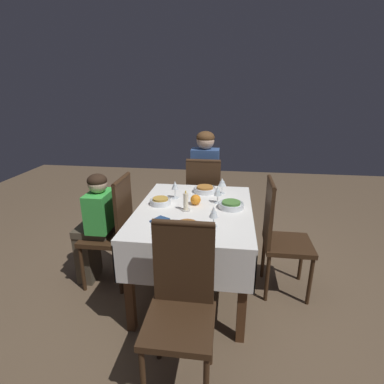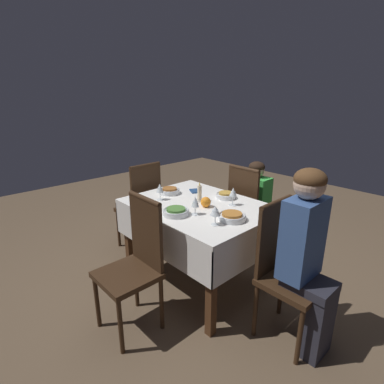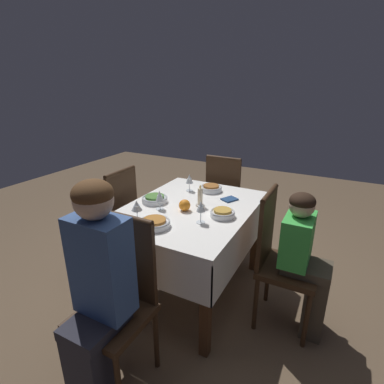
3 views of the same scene
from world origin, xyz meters
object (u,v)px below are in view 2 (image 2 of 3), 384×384
Objects in this scene: chair_north at (248,208)px; chair_west at (142,204)px; dining_table at (198,216)px; bowl_north at (226,195)px; wine_glass_south at (195,202)px; wine_glass_north at (233,193)px; person_child_green at (258,203)px; wine_glass_west at (160,189)px; napkin_red_folded at (195,191)px; person_adult_denim at (308,253)px; bowl_south at (176,212)px; bowl_west at (169,191)px; chair_east at (284,266)px; chair_south at (135,260)px; orange_fruit at (206,202)px; candle_centerpiece at (200,194)px; bowl_east at (232,216)px; wine_glass_east at (215,211)px.

chair_west is at bearing 40.52° from chair_north.
bowl_north is (0.05, 0.29, 0.14)m from dining_table.
wine_glass_north is at bearing 79.85° from wine_glass_south.
person_child_green is (0.86, 0.91, 0.02)m from chair_west.
wine_glass_west is 1.01× the size of napkin_red_folded.
bowl_south is (-0.95, -0.29, 0.08)m from person_adult_denim.
wine_glass_north is 0.84× the size of bowl_west.
wine_glass_west is 1.02× the size of wine_glass_south.
person_child_green is (-0.84, 0.87, 0.02)m from chair_east.
person_child_green reaches higher than bowl_north.
person_adult_denim reaches higher than wine_glass_west.
chair_west is at bearing 144.08° from chair_south.
chair_north is 1.13m from chair_west.
chair_north is 0.61m from napkin_red_folded.
napkin_red_folded is at bearing 141.00° from dining_table.
person_adult_denim reaches higher than bowl_south.
orange_fruit reaches higher than napkin_red_folded.
wine_glass_west is at bearing -128.47° from bowl_north.
wine_glass_south is 0.89× the size of candle_centerpiece.
chair_north reaches higher than dining_table.
person_adult_denim is 1.23× the size of person_child_green.
bowl_south is 0.37m from candle_centerpiece.
bowl_west is (-0.40, -0.00, 0.14)m from dining_table.
chair_west is 0.85m from candle_centerpiece.
bowl_east is 1.38× the size of wine_glass_west.
person_adult_denim is 7.41× the size of candle_centerpiece.
bowl_east is 1.40× the size of napkin_red_folded.
wine_glass_east is at bearing 58.51° from chair_south.
wine_glass_west is at bearing 126.75° from chair_south.
chair_east is 1.10m from chair_north.
chair_west is 6.32× the size of wine_glass_north.
wine_glass_south reaches higher than dining_table.
chair_east is at bearing -11.09° from napkin_red_folded.
person_adult_denim is at bearing 0.04° from dining_table.
bowl_south is 1.37× the size of wine_glass_south.
chair_east reaches higher than dining_table.
orange_fruit reaches higher than bowl_east.
orange_fruit is at bearing 0.76° from bowl_west.
bowl_east is (0.41, -0.05, 0.14)m from dining_table.
chair_north is at bearing 90.00° from person_child_green.
chair_north is at bearing 130.52° from chair_west.
wine_glass_west is (-0.40, 0.53, 0.33)m from chair_south.
chair_west is 4.75× the size of bowl_east.
wine_glass_east is at bearing 108.70° from person_adult_denim.
bowl_west is at bearing 165.32° from wine_glass_east.
bowl_north reaches higher than dining_table.
bowl_east is at bearing -3.24° from bowl_west.
bowl_west is (-0.45, -0.29, -0.00)m from bowl_north.
chair_west is at bearing -176.46° from bowl_west.
orange_fruit is (0.00, 0.71, 0.27)m from chair_south.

